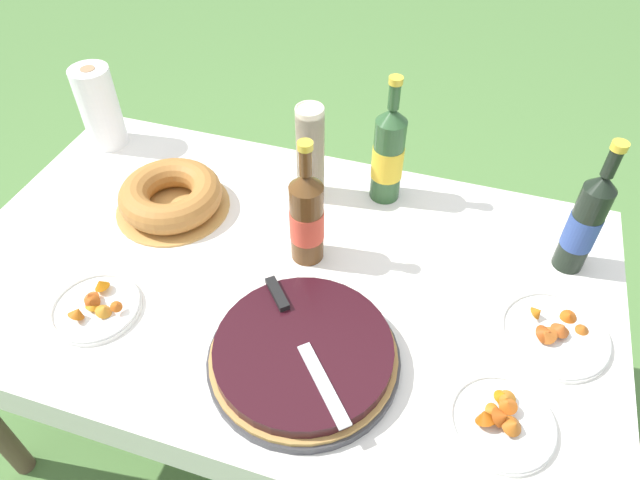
{
  "coord_description": "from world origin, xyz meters",
  "views": [
    {
      "loc": [
        0.36,
        -0.82,
        1.71
      ],
      "look_at": [
        0.08,
        0.07,
        0.76
      ],
      "focal_mm": 32.0,
      "sensor_mm": 36.0,
      "label": 1
    }
  ],
  "objects_px": {
    "cider_bottle_amber": "(307,217)",
    "juice_bottle_red": "(585,223)",
    "berry_tart": "(304,354)",
    "cup_stack": "(310,154)",
    "snack_plate_left": "(555,333)",
    "snack_plate_right": "(501,420)",
    "serving_knife": "(297,333)",
    "paper_towel_roll": "(100,107)",
    "cider_bottle_green": "(388,155)",
    "snack_plate_near": "(95,307)",
    "bundt_cake": "(171,196)"
  },
  "relations": [
    {
      "from": "cup_stack",
      "to": "snack_plate_right",
      "type": "height_order",
      "value": "cup_stack"
    },
    {
      "from": "snack_plate_near",
      "to": "snack_plate_left",
      "type": "height_order",
      "value": "snack_plate_left"
    },
    {
      "from": "snack_plate_right",
      "to": "cup_stack",
      "type": "bearing_deg",
      "value": 136.24
    },
    {
      "from": "serving_knife",
      "to": "berry_tart",
      "type": "bearing_deg",
      "value": -0.0
    },
    {
      "from": "cider_bottle_green",
      "to": "snack_plate_left",
      "type": "height_order",
      "value": "cider_bottle_green"
    },
    {
      "from": "bundt_cake",
      "to": "juice_bottle_red",
      "type": "relative_size",
      "value": 0.84
    },
    {
      "from": "berry_tart",
      "to": "bundt_cake",
      "type": "height_order",
      "value": "bundt_cake"
    },
    {
      "from": "snack_plate_left",
      "to": "juice_bottle_red",
      "type": "bearing_deg",
      "value": 83.76
    },
    {
      "from": "serving_knife",
      "to": "juice_bottle_red",
      "type": "height_order",
      "value": "juice_bottle_red"
    },
    {
      "from": "snack_plate_near",
      "to": "snack_plate_left",
      "type": "distance_m",
      "value": 0.99
    },
    {
      "from": "cup_stack",
      "to": "bundt_cake",
      "type": "bearing_deg",
      "value": -153.12
    },
    {
      "from": "juice_bottle_red",
      "to": "snack_plate_right",
      "type": "height_order",
      "value": "juice_bottle_red"
    },
    {
      "from": "serving_knife",
      "to": "juice_bottle_red",
      "type": "bearing_deg",
      "value": 86.82
    },
    {
      "from": "paper_towel_roll",
      "to": "berry_tart",
      "type": "bearing_deg",
      "value": -34.6
    },
    {
      "from": "serving_knife",
      "to": "snack_plate_near",
      "type": "relative_size",
      "value": 1.48
    },
    {
      "from": "cider_bottle_amber",
      "to": "snack_plate_left",
      "type": "distance_m",
      "value": 0.59
    },
    {
      "from": "cup_stack",
      "to": "paper_towel_roll",
      "type": "xyz_separation_m",
      "value": [
        -0.65,
        0.04,
        -0.01
      ]
    },
    {
      "from": "cider_bottle_amber",
      "to": "juice_bottle_red",
      "type": "distance_m",
      "value": 0.62
    },
    {
      "from": "cup_stack",
      "to": "paper_towel_roll",
      "type": "distance_m",
      "value": 0.65
    },
    {
      "from": "berry_tart",
      "to": "cup_stack",
      "type": "bearing_deg",
      "value": 106.66
    },
    {
      "from": "juice_bottle_red",
      "to": "serving_knife",
      "type": "bearing_deg",
      "value": -141.23
    },
    {
      "from": "cider_bottle_amber",
      "to": "paper_towel_roll",
      "type": "xyz_separation_m",
      "value": [
        -0.71,
        0.26,
        -0.0
      ]
    },
    {
      "from": "snack_plate_right",
      "to": "cider_bottle_green",
      "type": "bearing_deg",
      "value": 121.75
    },
    {
      "from": "cider_bottle_green",
      "to": "cider_bottle_amber",
      "type": "relative_size",
      "value": 1.06
    },
    {
      "from": "cider_bottle_green",
      "to": "cup_stack",
      "type": "bearing_deg",
      "value": -164.36
    },
    {
      "from": "cider_bottle_amber",
      "to": "snack_plate_near",
      "type": "distance_m",
      "value": 0.51
    },
    {
      "from": "cider_bottle_green",
      "to": "juice_bottle_red",
      "type": "xyz_separation_m",
      "value": [
        0.47,
        -0.11,
        0.0
      ]
    },
    {
      "from": "cup_stack",
      "to": "juice_bottle_red",
      "type": "relative_size",
      "value": 0.76
    },
    {
      "from": "snack_plate_left",
      "to": "snack_plate_right",
      "type": "bearing_deg",
      "value": -110.87
    },
    {
      "from": "serving_knife",
      "to": "cup_stack",
      "type": "relative_size",
      "value": 1.1
    },
    {
      "from": "snack_plate_near",
      "to": "snack_plate_left",
      "type": "bearing_deg",
      "value": 13.52
    },
    {
      "from": "berry_tart",
      "to": "cup_stack",
      "type": "xyz_separation_m",
      "value": [
        -0.15,
        0.51,
        0.1
      ]
    },
    {
      "from": "cider_bottle_amber",
      "to": "paper_towel_roll",
      "type": "height_order",
      "value": "cider_bottle_amber"
    },
    {
      "from": "juice_bottle_red",
      "to": "paper_towel_roll",
      "type": "bearing_deg",
      "value": 175.44
    },
    {
      "from": "cider_bottle_green",
      "to": "paper_towel_roll",
      "type": "distance_m",
      "value": 0.84
    },
    {
      "from": "snack_plate_right",
      "to": "juice_bottle_red",
      "type": "bearing_deg",
      "value": 76.06
    },
    {
      "from": "bundt_cake",
      "to": "snack_plate_right",
      "type": "xyz_separation_m",
      "value": [
        0.87,
        -0.36,
        -0.03
      ]
    },
    {
      "from": "serving_knife",
      "to": "bundt_cake",
      "type": "xyz_separation_m",
      "value": [
        -0.46,
        0.32,
        -0.02
      ]
    },
    {
      "from": "serving_knife",
      "to": "cider_bottle_amber",
      "type": "relative_size",
      "value": 0.9
    },
    {
      "from": "berry_tart",
      "to": "cider_bottle_amber",
      "type": "height_order",
      "value": "cider_bottle_amber"
    },
    {
      "from": "cup_stack",
      "to": "snack_plate_right",
      "type": "distance_m",
      "value": 0.77
    },
    {
      "from": "bundt_cake",
      "to": "juice_bottle_red",
      "type": "xyz_separation_m",
      "value": [
        0.99,
        0.1,
        0.09
      ]
    },
    {
      "from": "berry_tart",
      "to": "paper_towel_roll",
      "type": "height_order",
      "value": "paper_towel_roll"
    },
    {
      "from": "snack_plate_near",
      "to": "snack_plate_right",
      "type": "xyz_separation_m",
      "value": [
        0.88,
        -0.0,
        0.0
      ]
    },
    {
      "from": "snack_plate_left",
      "to": "snack_plate_right",
      "type": "height_order",
      "value": "snack_plate_right"
    },
    {
      "from": "berry_tart",
      "to": "bundt_cake",
      "type": "distance_m",
      "value": 0.59
    },
    {
      "from": "cup_stack",
      "to": "paper_towel_roll",
      "type": "bearing_deg",
      "value": 176.23
    },
    {
      "from": "serving_knife",
      "to": "cup_stack",
      "type": "height_order",
      "value": "cup_stack"
    },
    {
      "from": "serving_knife",
      "to": "cider_bottle_green",
      "type": "bearing_deg",
      "value": 131.98
    },
    {
      "from": "cider_bottle_green",
      "to": "snack_plate_near",
      "type": "bearing_deg",
      "value": -132.1
    }
  ]
}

